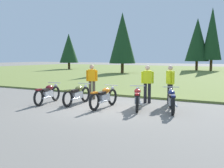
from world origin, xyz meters
name	(u,v)px	position (x,y,z in m)	size (l,w,h in m)	color
ground_plane	(105,107)	(0.00, 0.00, 0.00)	(140.00, 140.00, 0.00)	slate
grass_moorland	(210,73)	(0.00, 25.02, 0.05)	(80.00, 44.00, 0.10)	olive
motorcycle_maroon	(48,93)	(-2.70, -0.37, 0.44)	(0.69, 2.08, 0.88)	black
motorcycle_olive	(77,94)	(-1.39, 0.02, 0.44)	(0.62, 2.10, 0.88)	black
motorcycle_orange	(104,97)	(0.02, -0.10, 0.44)	(0.62, 2.10, 0.88)	black
motorcycle_red	(137,98)	(1.32, 0.28, 0.44)	(0.98, 1.97, 0.88)	black
motorcycle_navy	(172,100)	(2.62, 0.48, 0.44)	(0.92, 2.00, 0.88)	black
rider_in_hivis_vest	(92,80)	(-1.63, 1.56, 0.95)	(0.51, 0.35, 1.67)	#4C4233
rider_with_back_turned	(147,82)	(1.13, 1.79, 0.95)	(0.52, 0.33, 1.67)	black
rider_near_row_end	(170,82)	(2.08, 2.04, 0.95)	(0.41, 0.42, 1.67)	black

